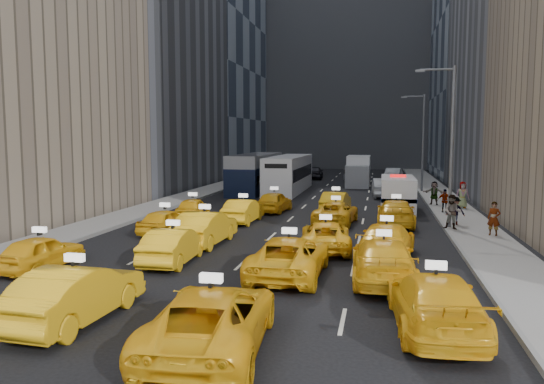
# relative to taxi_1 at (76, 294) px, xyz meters

# --- Properties ---
(ground) EXTENTS (160.00, 160.00, 0.00)m
(ground) POSITION_rel_taxi_1_xyz_m (2.81, 5.50, -0.81)
(ground) COLOR black
(ground) RESTS_ON ground
(sidewalk_west) EXTENTS (3.00, 90.00, 0.15)m
(sidewalk_west) POSITION_rel_taxi_1_xyz_m (-7.69, 30.50, -0.73)
(sidewalk_west) COLOR gray
(sidewalk_west) RESTS_ON ground
(sidewalk_east) EXTENTS (3.00, 90.00, 0.15)m
(sidewalk_east) POSITION_rel_taxi_1_xyz_m (13.31, 30.50, -0.73)
(sidewalk_east) COLOR gray
(sidewalk_east) RESTS_ON ground
(curb_west) EXTENTS (0.15, 90.00, 0.18)m
(curb_west) POSITION_rel_taxi_1_xyz_m (-6.24, 30.50, -0.72)
(curb_west) COLOR slate
(curb_west) RESTS_ON ground
(curb_east) EXTENTS (0.15, 90.00, 0.18)m
(curb_east) POSITION_rel_taxi_1_xyz_m (11.86, 30.50, -0.72)
(curb_east) COLOR slate
(curb_east) RESTS_ON ground
(building_west_far) EXTENTS (16.00, 22.00, 42.00)m
(building_west_far) POSITION_rel_taxi_1_xyz_m (-17.69, 59.50, 20.19)
(building_west_far) COLOR #2D3847
(building_west_far) RESTS_ON ground
(building_backdrop) EXTENTS (30.00, 12.00, 40.00)m
(building_backdrop) POSITION_rel_taxi_1_xyz_m (2.81, 77.50, 19.19)
(building_backdrop) COLOR slate
(building_backdrop) RESTS_ON ground
(streetlight_near) EXTENTS (2.15, 0.22, 9.00)m
(streetlight_near) POSITION_rel_taxi_1_xyz_m (12.00, 17.50, 4.11)
(streetlight_near) COLOR #595B60
(streetlight_near) RESTS_ON ground
(streetlight_far) EXTENTS (2.15, 0.22, 9.00)m
(streetlight_far) POSITION_rel_taxi_1_xyz_m (12.00, 37.50, 4.11)
(streetlight_far) COLOR #595B60
(streetlight_far) RESTS_ON ground
(taxi_1) EXTENTS (1.96, 4.97, 1.61)m
(taxi_1) POSITION_rel_taxi_1_xyz_m (0.00, 0.00, 0.00)
(taxi_1) COLOR yellow
(taxi_1) RESTS_ON ground
(taxi_2) EXTENTS (3.06, 5.85, 1.57)m
(taxi_2) POSITION_rel_taxi_1_xyz_m (4.33, -1.14, -0.02)
(taxi_2) COLOR yellow
(taxi_2) RESTS_ON ground
(taxi_3) EXTENTS (2.58, 5.53, 1.56)m
(taxi_3) POSITION_rel_taxi_1_xyz_m (9.77, 1.31, -0.03)
(taxi_3) COLOR yellow
(taxi_3) RESTS_ON ground
(taxi_4) EXTENTS (1.95, 4.09, 1.35)m
(taxi_4) POSITION_rel_taxi_1_xyz_m (-4.66, 5.06, -0.13)
(taxi_4) COLOR yellow
(taxi_4) RESTS_ON ground
(taxi_5) EXTENTS (1.70, 4.46, 1.45)m
(taxi_5) POSITION_rel_taxi_1_xyz_m (0.03, 7.07, -0.08)
(taxi_5) COLOR yellow
(taxi_5) RESTS_ON ground
(taxi_6) EXTENTS (2.57, 5.46, 1.51)m
(taxi_6) POSITION_rel_taxi_1_xyz_m (5.04, 5.91, -0.05)
(taxi_6) COLOR yellow
(taxi_6) RESTS_ON ground
(taxi_7) EXTENTS (2.40, 5.46, 1.56)m
(taxi_7) POSITION_rel_taxi_1_xyz_m (8.44, 5.85, -0.03)
(taxi_7) COLOR yellow
(taxi_7) RESTS_ON ground
(taxi_8) EXTENTS (2.02, 4.10, 1.34)m
(taxi_8) POSITION_rel_taxi_1_xyz_m (-2.89, 13.14, -0.13)
(taxi_8) COLOR yellow
(taxi_8) RESTS_ON ground
(taxi_9) EXTENTS (1.90, 4.97, 1.62)m
(taxi_9) POSITION_rel_taxi_1_xyz_m (0.09, 10.91, 0.00)
(taxi_9) COLOR yellow
(taxi_9) RESTS_ON ground
(taxi_10) EXTENTS (2.70, 4.96, 1.32)m
(taxi_10) POSITION_rel_taxi_1_xyz_m (5.90, 10.71, -0.15)
(taxi_10) COLOR yellow
(taxi_10) RESTS_ON ground
(taxi_11) EXTENTS (2.73, 5.47, 1.52)m
(taxi_11) POSITION_rel_taxi_1_xyz_m (8.59, 9.55, -0.04)
(taxi_11) COLOR yellow
(taxi_11) RESTS_ON ground
(taxi_12) EXTENTS (1.96, 4.03, 1.33)m
(taxi_12) POSITION_rel_taxi_1_xyz_m (-3.28, 18.51, -0.14)
(taxi_12) COLOR yellow
(taxi_12) RESTS_ON ground
(taxi_13) EXTENTS (1.68, 4.38, 1.43)m
(taxi_13) POSITION_rel_taxi_1_xyz_m (0.25, 17.58, -0.09)
(taxi_13) COLOR yellow
(taxi_13) RESTS_ON ground
(taxi_14) EXTENTS (2.61, 4.94, 1.32)m
(taxi_14) POSITION_rel_taxi_1_xyz_m (5.74, 18.34, -0.14)
(taxi_14) COLOR yellow
(taxi_14) RESTS_ON ground
(taxi_15) EXTENTS (2.15, 5.23, 1.51)m
(taxi_15) POSITION_rel_taxi_1_xyz_m (9.23, 18.20, -0.05)
(taxi_15) COLOR yellow
(taxi_15) RESTS_ON ground
(taxi_16) EXTENTS (2.14, 4.35, 1.43)m
(taxi_16) POSITION_rel_taxi_1_xyz_m (1.21, 22.29, -0.09)
(taxi_16) COLOR yellow
(taxi_16) RESTS_ON ground
(taxi_17) EXTENTS (1.86, 4.51, 1.45)m
(taxi_17) POSITION_rel_taxi_1_xyz_m (5.38, 22.74, -0.08)
(taxi_17) COLOR yellow
(taxi_17) RESTS_ON ground
(nypd_van) EXTENTS (2.76, 6.05, 2.53)m
(nypd_van) POSITION_rel_taxi_1_xyz_m (9.52, 24.76, 0.34)
(nypd_van) COLOR silver
(nypd_van) RESTS_ON ground
(double_decker) EXTENTS (3.62, 12.15, 3.49)m
(double_decker) POSITION_rel_taxi_1_xyz_m (-3.14, 35.23, 0.92)
(double_decker) COLOR black
(double_decker) RESTS_ON ground
(city_bus) EXTENTS (4.32, 13.17, 3.34)m
(city_bus) POSITION_rel_taxi_1_xyz_m (-0.10, 36.01, 0.85)
(city_bus) COLOR silver
(city_bus) RESTS_ON ground
(box_truck) EXTENTS (2.41, 6.88, 3.14)m
(box_truck) POSITION_rel_taxi_1_xyz_m (6.07, 43.01, 0.74)
(box_truck) COLOR silver
(box_truck) RESTS_ON ground
(misc_car_0) EXTENTS (2.02, 5.01, 1.62)m
(misc_car_0) POSITION_rel_taxi_1_xyz_m (8.57, 33.15, 0.00)
(misc_car_0) COLOR #AEB2B6
(misc_car_0) RESTS_ON ground
(misc_car_1) EXTENTS (2.78, 5.82, 1.60)m
(misc_car_1) POSITION_rel_taxi_1_xyz_m (-3.92, 46.49, -0.00)
(misc_car_1) COLOR black
(misc_car_1) RESTS_ON ground
(misc_car_2) EXTENTS (2.80, 5.62, 1.57)m
(misc_car_2) POSITION_rel_taxi_1_xyz_m (5.48, 49.81, -0.02)
(misc_car_2) COLOR slate
(misc_car_2) RESTS_ON ground
(misc_car_3) EXTENTS (2.13, 4.75, 1.58)m
(misc_car_3) POSITION_rel_taxi_1_xyz_m (0.52, 51.10, -0.01)
(misc_car_3) COLOR black
(misc_car_3) RESTS_ON ground
(misc_car_4) EXTENTS (2.29, 4.92, 1.56)m
(misc_car_4) POSITION_rel_taxi_1_xyz_m (9.91, 49.62, -0.03)
(misc_car_4) COLOR #ACB0B4
(misc_car_4) RESTS_ON ground
(pedestrian_0) EXTENTS (0.75, 0.64, 1.74)m
(pedestrian_0) POSITION_rel_taxi_1_xyz_m (13.99, 15.27, 0.22)
(pedestrian_0) COLOR gray
(pedestrian_0) RESTS_ON sidewalk_east
(pedestrian_1) EXTENTS (1.01, 0.69, 1.89)m
(pedestrian_1) POSITION_rel_taxi_1_xyz_m (12.18, 16.76, 0.29)
(pedestrian_1) COLOR gray
(pedestrian_1) RESTS_ON sidewalk_east
(pedestrian_2) EXTENTS (1.08, 0.58, 1.59)m
(pedestrian_2) POSITION_rel_taxi_1_xyz_m (12.55, 18.41, 0.14)
(pedestrian_2) COLOR gray
(pedestrian_2) RESTS_ON sidewalk_east
(pedestrian_3) EXTENTS (0.96, 0.54, 1.55)m
(pedestrian_3) POSITION_rel_taxi_1_xyz_m (12.53, 23.51, 0.12)
(pedestrian_3) COLOR gray
(pedestrian_3) RESTS_ON sidewalk_east
(pedestrian_4) EXTENTS (0.93, 0.53, 1.87)m
(pedestrian_4) POSITION_rel_taxi_1_xyz_m (14.01, 25.92, 0.28)
(pedestrian_4) COLOR gray
(pedestrian_4) RESTS_ON sidewalk_east
(pedestrian_5) EXTENTS (1.66, 0.85, 1.72)m
(pedestrian_5) POSITION_rel_taxi_1_xyz_m (12.25, 27.52, 0.21)
(pedestrian_5) COLOR gray
(pedestrian_5) RESTS_ON sidewalk_east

